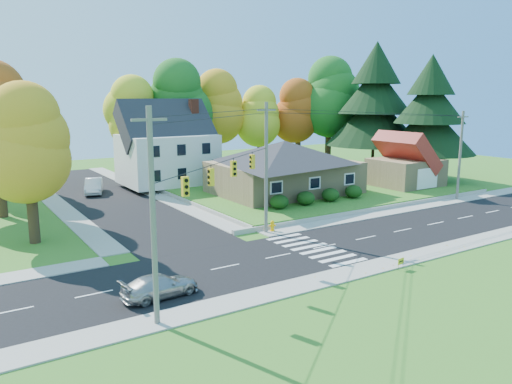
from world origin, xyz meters
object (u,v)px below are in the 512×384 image
Objects in this scene: fire_hydrant at (272,226)px; silver_sedan at (160,286)px; white_car at (94,186)px; ranch_house at (284,166)px.

silver_sedan is at bearing -148.68° from fire_hydrant.
ranch_house is at bearing -19.70° from white_car.
ranch_house is 2.95× the size of white_car.
silver_sedan is at bearing -81.04° from white_car.
ranch_house is 3.52× the size of silver_sedan.
white_car is 5.43× the size of fire_hydrant.
ranch_house is at bearing -54.14° from silver_sedan.
fire_hydrant is (-8.90, -10.80, -2.83)m from ranch_house.
white_car is at bearing 142.56° from ranch_house.
ranch_house reaches higher than fire_hydrant.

